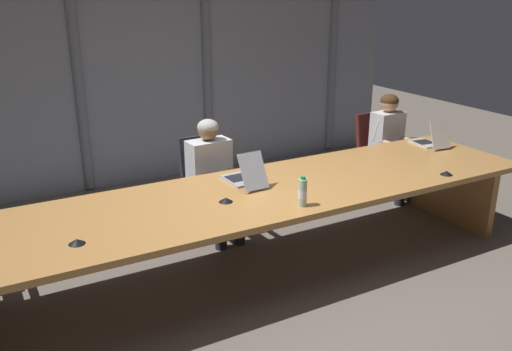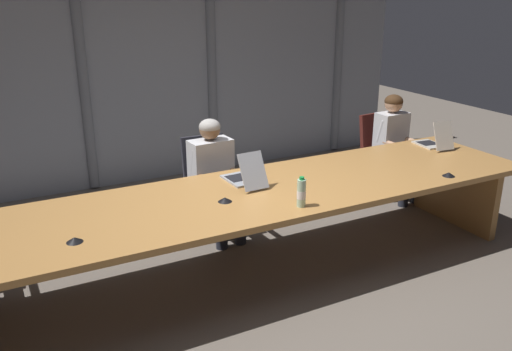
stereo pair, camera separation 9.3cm
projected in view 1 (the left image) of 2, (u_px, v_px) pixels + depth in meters
The scene contains 13 objects.
ground_plane at pixel (256, 273), 4.58m from camera, with size 14.11×14.11×0.00m, color #6B6056.
conference_table at pixel (256, 206), 4.37m from camera, with size 5.10×1.20×0.74m.
curtain_backdrop at pixel (145, 70), 6.41m from camera, with size 7.05×0.17×2.74m.
laptop_left_mid at pixel (243, 177), 4.50m from camera, with size 0.24×0.49×0.30m.
laptop_center at pixel (430, 141), 5.56m from camera, with size 0.26×0.44×0.30m.
office_chair_left_mid at pixel (208, 197), 5.30m from camera, with size 0.60×0.60×0.93m.
office_chair_center at pixel (379, 164), 6.30m from camera, with size 0.60×0.60×0.92m.
person_left_mid at pixel (214, 172), 5.07m from camera, with size 0.44×0.56×1.15m.
person_center at pixel (392, 140), 6.07m from camera, with size 0.37×0.55×1.18m.
water_bottle_primary at pixel (303, 193), 4.02m from camera, with size 0.07×0.07×0.24m.
conference_mic_left_side at pixel (77, 241), 3.45m from camera, with size 0.11×0.11×0.04m, color black.
conference_mic_middle at pixel (226, 200), 4.12m from camera, with size 0.11×0.11×0.04m, color black.
conference_mic_right_side at pixel (447, 173), 4.72m from camera, with size 0.11×0.11×0.04m, color black.
Camera 1 is at (-1.95, -3.54, 2.31)m, focal length 37.52 mm.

